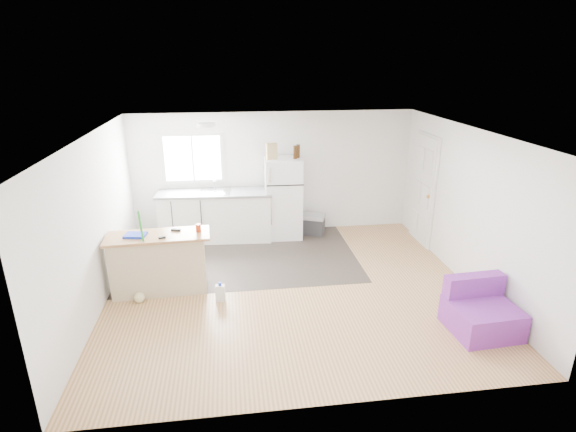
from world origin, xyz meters
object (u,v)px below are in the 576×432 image
at_px(mop, 141,287).
at_px(bottle_left, 295,152).
at_px(cleaner_jug, 220,293).
at_px(peninsula, 159,263).
at_px(blue_tray, 135,235).
at_px(cardboard_box, 272,151).
at_px(bottle_right, 298,151).
at_px(purple_seat, 481,313).
at_px(kitchen_cabinets, 216,215).
at_px(refrigerator, 283,198).
at_px(cooler, 311,224).
at_px(red_cup, 198,228).

xyz_separation_m(mop, bottle_left, (2.59, 2.14, 1.47)).
bearing_deg(cleaner_jug, peninsula, 159.83).
bearing_deg(blue_tray, bottle_left, 35.70).
distance_m(cardboard_box, bottle_right, 0.51).
bearing_deg(cleaner_jug, mop, 177.46).
distance_m(peninsula, purple_seat, 4.57).
bearing_deg(kitchen_cabinets, bottle_right, 3.78).
xyz_separation_m(peninsula, bottle_right, (2.41, 1.97, 1.23)).
height_order(refrigerator, bottle_right, bottle_right).
relative_size(refrigerator, cooler, 2.53).
bearing_deg(blue_tray, bottle_right, 36.29).
xyz_separation_m(mop, blue_tray, (-0.04, 0.25, 0.71)).
bearing_deg(kitchen_cabinets, peninsula, -108.70).
xyz_separation_m(cleaner_jug, mop, (-1.14, 0.16, 0.10)).
height_order(red_cup, blue_tray, red_cup).
height_order(refrigerator, purple_seat, refrigerator).
height_order(refrigerator, cooler, refrigerator).
xyz_separation_m(cleaner_jug, red_cup, (-0.29, 0.48, 0.85)).
bearing_deg(bottle_left, red_cup, -133.42).
xyz_separation_m(cardboard_box, bottle_right, (0.51, 0.07, -0.02)).
relative_size(kitchen_cabinets, bottle_right, 8.80).
height_order(kitchen_cabinets, purple_seat, kitchen_cabinets).
bearing_deg(cooler, bottle_left, -139.30).
relative_size(blue_tray, bottle_left, 1.20).
xyz_separation_m(red_cup, cardboard_box, (1.29, 1.85, 0.74)).
xyz_separation_m(purple_seat, red_cup, (-3.66, 1.66, 0.74)).
distance_m(purple_seat, cardboard_box, 4.49).
height_order(refrigerator, red_cup, refrigerator).
bearing_deg(bottle_right, cooler, 5.86).
height_order(red_cup, bottle_left, bottle_left).
xyz_separation_m(purple_seat, cleaner_jug, (-3.38, 1.18, -0.11)).
distance_m(kitchen_cabinets, bottle_right, 2.00).
bearing_deg(peninsula, bottle_right, 36.37).
bearing_deg(red_cup, mop, -159.76).
bearing_deg(bottle_right, purple_seat, -62.49).
distance_m(peninsula, mop, 0.43).
relative_size(peninsula, bottle_left, 6.09).
distance_m(red_cup, bottle_right, 2.73).
relative_size(mop, bottle_right, 5.70).
xyz_separation_m(peninsula, bottle_left, (2.34, 1.87, 1.23)).
distance_m(mop, blue_tray, 0.75).
relative_size(cooler, blue_tray, 2.07).
bearing_deg(purple_seat, refrigerator, 117.59).
height_order(red_cup, bottle_right, bottle_right).
xyz_separation_m(red_cup, bottle_right, (1.80, 1.92, 0.72)).
bearing_deg(kitchen_cabinets, cardboard_box, 0.11).
bearing_deg(purple_seat, cleaner_jug, 157.25).
height_order(mop, blue_tray, mop).
bearing_deg(blue_tray, peninsula, 3.29).
height_order(cardboard_box, bottle_right, cardboard_box).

